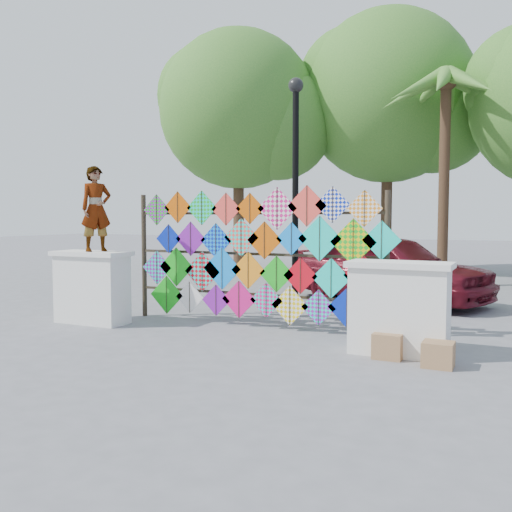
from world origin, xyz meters
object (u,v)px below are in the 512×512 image
object	(u,v)px
kite_rack	(256,256)
sedan	(389,268)
lamppost	(295,174)
vendor_woman	(96,209)

from	to	relation	value
kite_rack	sedan	xyz separation A→B (m)	(1.44, 3.81, -0.45)
kite_rack	lamppost	world-z (taller)	lamppost
kite_rack	lamppost	xyz separation A→B (m)	(0.21, 1.28, 1.48)
lamppost	vendor_woman	bearing A→B (deg)	-142.52
sedan	lamppost	world-z (taller)	lamppost
vendor_woman	sedan	size ratio (longest dim) A/B	0.33
kite_rack	lamppost	distance (m)	1.96
kite_rack	vendor_woman	distance (m)	2.93
kite_rack	vendor_woman	world-z (taller)	vendor_woman
vendor_woman	sedan	distance (m)	6.39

